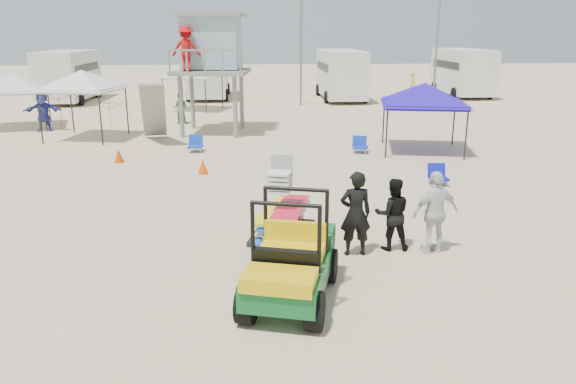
{
  "coord_description": "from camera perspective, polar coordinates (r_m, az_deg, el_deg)",
  "views": [
    {
      "loc": [
        -0.3,
        -8.3,
        4.59
      ],
      "look_at": [
        0.5,
        3.0,
        1.3
      ],
      "focal_mm": 35.0,
      "sensor_mm": 36.0,
      "label": 1
    }
  ],
  "objects": [
    {
      "name": "light_pole_left",
      "position": [
        35.46,
        1.33,
        15.23
      ],
      "size": [
        0.14,
        0.14,
        8.0
      ],
      "primitive_type": "cylinder",
      "color": "slate",
      "rests_on": "ground"
    },
    {
      "name": "light_pole_right",
      "position": [
        38.81,
        14.93,
        14.8
      ],
      "size": [
        0.14,
        0.14,
        8.0
      ],
      "primitive_type": "cylinder",
      "color": "slate",
      "rests_on": "ground"
    },
    {
      "name": "rv_far_left",
      "position": [
        40.14,
        -21.42,
        11.12
      ],
      "size": [
        2.64,
        6.8,
        3.25
      ],
      "color": "silver",
      "rests_on": "ground"
    },
    {
      "name": "distant_beachgoers",
      "position": [
        29.88,
        -12.98,
        8.65
      ],
      "size": [
        22.19,
        13.02,
        1.84
      ],
      "color": "#4F7848",
      "rests_on": "ground"
    },
    {
      "name": "rv_mid_left",
      "position": [
        39.99,
        -8.1,
        12.03
      ],
      "size": [
        2.65,
        6.5,
        3.25
      ],
      "color": "silver",
      "rests_on": "ground"
    },
    {
      "name": "surf_trailer",
      "position": [
        11.89,
        -0.61,
        -2.45
      ],
      "size": [
        1.55,
        2.24,
        1.94
      ],
      "color": "black",
      "rests_on": "ground"
    },
    {
      "name": "ground",
      "position": [
        9.49,
        -1.77,
        -12.74
      ],
      "size": [
        140.0,
        140.0,
        0.0
      ],
      "primitive_type": "plane",
      "color": "beige",
      "rests_on": "ground"
    },
    {
      "name": "beach_chair_b",
      "position": [
        17.8,
        14.95,
        1.73
      ],
      "size": [
        0.55,
        0.59,
        0.64
      ],
      "color": "#1015B6",
      "rests_on": "ground"
    },
    {
      "name": "beach_chair_a",
      "position": [
        22.21,
        -9.38,
        4.87
      ],
      "size": [
        0.59,
        0.63,
        0.64
      ],
      "color": "#1039AF",
      "rests_on": "ground"
    },
    {
      "name": "man_mid",
      "position": [
        12.2,
        10.56,
        -2.23
      ],
      "size": [
        0.81,
        0.66,
        1.58
      ],
      "primitive_type": "imported",
      "rotation": [
        0.0,
        0.0,
        3.07
      ],
      "color": "black",
      "rests_on": "ground"
    },
    {
      "name": "utility_cart",
      "position": [
        9.67,
        0.18,
        -6.32
      ],
      "size": [
        1.86,
        2.75,
        1.91
      ],
      "color": "#0D5623",
      "rests_on": "ground"
    },
    {
      "name": "cone_far",
      "position": [
        21.0,
        -16.82,
        3.57
      ],
      "size": [
        0.34,
        0.34,
        0.5
      ],
      "primitive_type": "cone",
      "color": "#D64206",
      "rests_on": "ground"
    },
    {
      "name": "beach_chair_c",
      "position": [
        21.92,
        7.32,
        4.81
      ],
      "size": [
        0.68,
        0.74,
        0.64
      ],
      "color": "#102EB5",
      "rests_on": "ground"
    },
    {
      "name": "cone_near",
      "position": [
        18.73,
        -8.65,
        2.61
      ],
      "size": [
        0.34,
        0.34,
        0.5
      ],
      "primitive_type": "cone",
      "color": "#E14F07",
      "rests_on": "ground"
    },
    {
      "name": "umbrella_a",
      "position": [
        28.71,
        -22.21,
        7.67
      ],
      "size": [
        2.41,
        2.43,
        1.84
      ],
      "primitive_type": "imported",
      "rotation": [
        0.0,
        0.0,
        -0.22
      ],
      "color": "red",
      "rests_on": "ground"
    },
    {
      "name": "canopy_white_b",
      "position": [
        30.08,
        -26.37,
        10.46
      ],
      "size": [
        3.68,
        3.68,
        2.99
      ],
      "color": "black",
      "rests_on": "ground"
    },
    {
      "name": "umbrella_b",
      "position": [
        25.98,
        -17.57,
        7.08
      ],
      "size": [
        2.33,
        2.35,
        1.63
      ],
      "primitive_type": "imported",
      "rotation": [
        0.0,
        0.0,
        0.39
      ],
      "color": "yellow",
      "rests_on": "ground"
    },
    {
      "name": "man_right",
      "position": [
        12.19,
        14.75,
        -2.03
      ],
      "size": [
        1.12,
        0.68,
        1.78
      ],
      "primitive_type": "imported",
      "rotation": [
        0.0,
        0.0,
        3.39
      ],
      "color": "silver",
      "rests_on": "ground"
    },
    {
      "name": "canopy_white_c",
      "position": [
        33.74,
        -9.72,
        12.63
      ],
      "size": [
        3.5,
        3.5,
        3.17
      ],
      "color": "black",
      "rests_on": "ground"
    },
    {
      "name": "canopy_white_a",
      "position": [
        25.79,
        -20.26,
        11.24
      ],
      "size": [
        3.31,
        3.31,
        3.35
      ],
      "color": "black",
      "rests_on": "ground"
    },
    {
      "name": "canopy_blue",
      "position": [
        22.35,
        13.72,
        10.36
      ],
      "size": [
        3.53,
        3.53,
        3.04
      ],
      "color": "black",
      "rests_on": "ground"
    },
    {
      "name": "rv_far_right",
      "position": [
        42.73,
        17.3,
        11.74
      ],
      "size": [
        2.64,
        6.6,
        3.25
      ],
      "color": "silver",
      "rests_on": "ground"
    },
    {
      "name": "lifeguard_tower",
      "position": [
        25.99,
        -8.07,
        14.38
      ],
      "size": [
        3.56,
        3.56,
        5.15
      ],
      "color": "gray",
      "rests_on": "ground"
    },
    {
      "name": "rv_mid_right",
      "position": [
        38.91,
        5.38,
        12.01
      ],
      "size": [
        2.64,
        7.0,
        3.25
      ],
      "color": "silver",
      "rests_on": "ground"
    },
    {
      "name": "man_left",
      "position": [
        11.75,
        6.87,
        -2.19
      ],
      "size": [
        0.67,
        0.45,
        1.82
      ],
      "primitive_type": "imported",
      "rotation": [
        0.0,
        0.0,
        3.17
      ],
      "color": "black",
      "rests_on": "ground"
    }
  ]
}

